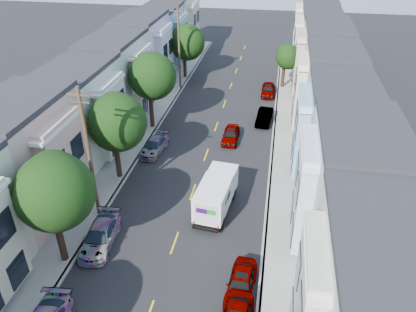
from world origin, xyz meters
TOP-DOWN VIEW (x-y plane):
  - ground at (0.00, 0.00)m, footprint 160.00×160.00m
  - road_slab at (0.00, 15.00)m, footprint 12.00×70.00m
  - curb_left at (-6.05, 15.00)m, footprint 0.30×70.00m
  - curb_right at (6.05, 15.00)m, footprint 0.30×70.00m
  - sidewalk_left at (-7.35, 15.00)m, footprint 2.60×70.00m
  - sidewalk_right at (7.35, 15.00)m, footprint 2.60×70.00m
  - centerline at (0.00, 15.00)m, footprint 0.12×70.00m
  - townhouse_row_left at (-11.15, 15.00)m, footprint 5.00×70.00m
  - townhouse_row_right at (11.15, 15.00)m, footprint 5.00×70.00m
  - tree_b at (-6.30, -2.79)m, footprint 4.70×4.70m
  - tree_c at (-6.30, 7.04)m, footprint 4.70×4.70m
  - tree_d at (-6.30, 16.64)m, footprint 4.70×4.70m
  - tree_e at (-6.30, 32.02)m, footprint 4.70×4.70m
  - tree_far_r at (6.89, 30.58)m, footprint 3.10×3.10m
  - utility_pole_near at (-6.30, 2.00)m, footprint 1.60×0.26m
  - utility_pole_far at (-6.30, 28.00)m, footprint 1.60×0.26m
  - fedex_truck at (2.21, 4.14)m, footprint 2.15×5.58m
  - lead_sedan at (1.88, 15.12)m, footprint 1.57×4.06m
  - parked_left_c at (-4.90, -0.96)m, footprint 2.33×4.76m
  - parked_left_d at (-4.90, 11.72)m, footprint 2.17×4.32m
  - parked_right_b at (4.90, -3.31)m, footprint 1.90×4.21m
  - parked_right_c at (4.90, 19.84)m, footprint 1.76×4.14m
  - parked_right_d at (4.90, 27.68)m, footprint 1.68×4.28m

SIDE VIEW (x-z plane):
  - ground at x=0.00m, z-range 0.00..0.00m
  - centerline at x=0.00m, z-range -0.01..0.01m
  - townhouse_row_left at x=-11.15m, z-range -4.25..4.25m
  - townhouse_row_right at x=11.15m, z-range -4.25..4.25m
  - road_slab at x=0.00m, z-range 0.00..0.02m
  - curb_left at x=-6.05m, z-range 0.00..0.15m
  - curb_right at x=6.05m, z-range 0.00..0.15m
  - sidewalk_left at x=-7.35m, z-range 0.00..0.15m
  - sidewalk_right at x=7.35m, z-range 0.00..0.15m
  - parked_left_d at x=-4.90m, z-range 0.00..1.25m
  - lead_sedan at x=1.88m, z-range 0.00..1.31m
  - parked_right_b at x=4.90m, z-range 0.00..1.33m
  - parked_right_c at x=4.90m, z-range 0.00..1.35m
  - parked_right_d at x=4.90m, z-range 0.00..1.38m
  - parked_left_c at x=-4.90m, z-range 0.00..1.38m
  - fedex_truck at x=2.21m, z-range 0.16..2.83m
  - tree_far_r at x=6.89m, z-range 1.21..6.83m
  - tree_e at x=-6.30m, z-range 1.22..8.40m
  - utility_pole_near at x=-6.30m, z-range 0.15..10.15m
  - utility_pole_far at x=-6.30m, z-range 0.15..10.15m
  - tree_c at x=-6.30m, z-range 1.42..8.99m
  - tree_b at x=-6.30m, z-range 1.55..9.39m
  - tree_d at x=-6.30m, z-range 1.62..9.60m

